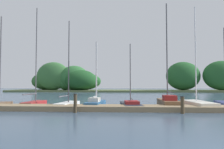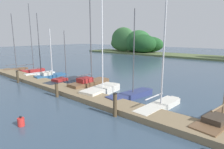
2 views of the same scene
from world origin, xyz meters
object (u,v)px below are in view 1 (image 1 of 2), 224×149
object	(u,v)px
sailboat_1	(35,101)
sailboat_6	(197,104)
sailboat_3	(96,103)
mooring_piling_1	(75,103)
mooring_piling_2	(182,105)
sailboat_5	(168,102)
sailboat_4	(131,105)
sailboat_2	(68,103)

from	to	relation	value
sailboat_1	sailboat_6	distance (m)	13.07
sailboat_3	mooring_piling_1	size ratio (longest dim) A/B	4.32
mooring_piling_2	sailboat_3	bearing A→B (deg)	152.12
sailboat_3	sailboat_5	xyz separation A→B (m)	(5.75, 0.41, 0.08)
sailboat_4	sailboat_6	xyz separation A→B (m)	(5.05, -0.01, 0.10)
sailboat_4	sailboat_6	bearing A→B (deg)	-96.01
sailboat_1	mooring_piling_1	size ratio (longest dim) A/B	6.87
sailboat_1	sailboat_5	bearing A→B (deg)	-86.80
sailboat_3	sailboat_4	bearing A→B (deg)	-88.50
sailboat_3	sailboat_6	bearing A→B (deg)	-86.09
sailboat_3	sailboat_4	world-z (taller)	sailboat_3
sailboat_5	mooring_piling_2	bearing A→B (deg)	-176.84
sailboat_2	sailboat_1	bearing A→B (deg)	85.77
sailboat_5	mooring_piling_2	xyz separation A→B (m)	(0.15, -3.53, 0.10)
sailboat_6	sailboat_5	bearing A→B (deg)	66.85
sailboat_1	sailboat_2	world-z (taller)	sailboat_1
sailboat_2	sailboat_5	bearing A→B (deg)	-79.11
sailboat_2	mooring_piling_1	xyz separation A→B (m)	(1.33, -3.10, 0.28)
sailboat_3	sailboat_2	bearing A→B (deg)	95.73
sailboat_1	sailboat_4	world-z (taller)	sailboat_1
sailboat_5	sailboat_6	xyz separation A→B (m)	(2.06, -0.60, -0.10)
sailboat_2	sailboat_4	bearing A→B (deg)	-84.10
sailboat_6	sailboat_3	bearing A→B (deg)	81.77
mooring_piling_1	sailboat_5	bearing A→B (deg)	27.86
sailboat_3	sailboat_6	distance (m)	7.81
sailboat_3	sailboat_6	world-z (taller)	sailboat_6
mooring_piling_2	mooring_piling_1	bearing A→B (deg)	179.91
sailboat_1	sailboat_3	xyz separation A→B (m)	(5.23, -0.62, -0.05)
sailboat_3	mooring_piling_2	distance (m)	6.68
mooring_piling_1	sailboat_1	bearing A→B (deg)	139.12
sailboat_4	sailboat_6	distance (m)	5.05
mooring_piling_2	sailboat_2	bearing A→B (deg)	159.13
sailboat_6	mooring_piling_2	bearing A→B (deg)	140.07
mooring_piling_2	sailboat_4	bearing A→B (deg)	136.93
sailboat_5	sailboat_6	distance (m)	2.15
sailboat_2	sailboat_5	xyz separation A→B (m)	(7.99, 0.43, 0.11)
sailboat_1	sailboat_3	bearing A→B (deg)	-92.48
mooring_piling_1	sailboat_4	bearing A→B (deg)	38.52
mooring_piling_1	mooring_piling_2	xyz separation A→B (m)	(6.82, -0.01, -0.07)
sailboat_2	mooring_piling_1	world-z (taller)	sailboat_2
sailboat_3	sailboat_5	size ratio (longest dim) A/B	0.62
sailboat_5	mooring_piling_2	size ratio (longest dim) A/B	7.83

